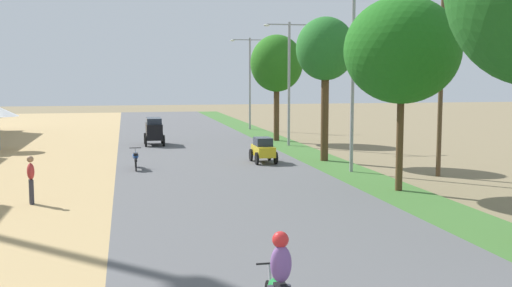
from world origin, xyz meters
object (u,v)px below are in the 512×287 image
Objects in this scene: streetlamp_far at (250,77)px; car_hatchback_yellow at (263,149)px; streetlamp_mid at (289,75)px; streetlamp_near at (353,65)px; median_tree_fourth at (277,64)px; utility_pole_near at (441,70)px; motorbike_ahead_third at (136,158)px; motorbike_ahead_second at (279,281)px; median_tree_second at (402,50)px; median_tree_third at (326,50)px; car_van_black at (154,130)px; pedestrian_on_shoulder at (31,177)px.

streetlamp_far is 3.64× the size of car_hatchback_yellow.
streetlamp_mid is at bearing -90.00° from streetlamp_far.
streetlamp_near reaches higher than streetlamp_far.
median_tree_fourth is 15.89m from utility_pole_near.
motorbike_ahead_third is (-12.76, 4.31, -3.98)m from utility_pole_near.
motorbike_ahead_third is (-2.05, 18.80, -0.28)m from motorbike_ahead_second.
median_tree_second is 14.33m from motorbike_ahead_second.
motorbike_ahead_second is at bearing -110.23° from median_tree_third.
median_tree_third is 19.29m from streetlamp_far.
median_tree_third reaches higher than motorbike_ahead_second.
pedestrian_on_shoulder is at bearing -105.64° from car_van_black.
median_tree_third is at bearing -89.92° from median_tree_fourth.
pedestrian_on_shoulder is 0.90× the size of motorbike_ahead_second.
utility_pole_near is (3.35, -12.50, 0.15)m from streetlamp_mid.
streetlamp_near reaches higher than median_tree_second.
pedestrian_on_shoulder is 0.22× the size of streetlamp_mid.
car_hatchback_yellow is (-3.24, -7.26, -3.66)m from streetlamp_mid.
streetlamp_far is (0.03, 19.25, -1.29)m from median_tree_third.
motorbike_ahead_second is at bearing -123.15° from median_tree_second.
motorbike_ahead_second reaches higher than pedestrian_on_shoulder.
motorbike_ahead_second is (-7.36, -26.99, -3.55)m from streetlamp_mid.
motorbike_ahead_third is at bearing -173.30° from median_tree_third.
motorbike_ahead_second is 1.00× the size of motorbike_ahead_third.
pedestrian_on_shoulder is at bearing -147.32° from median_tree_third.
streetlamp_far is at bearing 90.00° from streetlamp_mid.
median_tree_third is at bearing 3.05° from car_hatchback_yellow.
streetlamp_far is 20.01m from car_hatchback_yellow.
median_tree_second reaches higher than median_tree_fourth.
streetlamp_near is at bearing -57.43° from car_van_black.
car_van_black is at bearing -171.89° from median_tree_fourth.
median_tree_third is 0.98× the size of streetlamp_far.
streetlamp_near is 10.85m from streetlamp_mid.
streetlamp_far reaches higher than pedestrian_on_shoulder.
pedestrian_on_shoulder is 0.20× the size of streetlamp_near.
streetlamp_near is (-0.10, 4.72, -0.44)m from median_tree_second.
streetlamp_mid is 4.17× the size of motorbike_ahead_third.
median_tree_third is 3.58× the size of car_hatchback_yellow.
streetlamp_far is 13.51m from car_van_black.
streetlamp_mid reaches higher than car_van_black.
median_tree_second is 18.58m from median_tree_fourth.
median_tree_fourth reaches higher than motorbike_ahead_second.
utility_pole_near is 4.85× the size of motorbike_ahead_third.
motorbike_ahead_third is (-1.30, -10.06, -0.45)m from car_van_black.
median_tree_third is at bearing 90.86° from median_tree_second.
utility_pole_near reaches higher than motorbike_ahead_third.
utility_pole_near is at bearing -75.02° from streetlamp_mid.
car_van_black is (4.83, 17.24, 0.06)m from pedestrian_on_shoulder.
streetlamp_near reaches higher than motorbike_ahead_third.
streetlamp_mid is 8.99m from car_van_black.
streetlamp_near is 15.54m from car_van_black.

